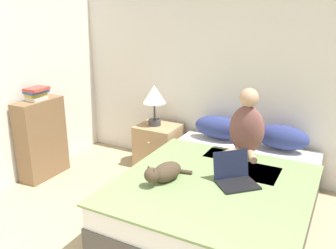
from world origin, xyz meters
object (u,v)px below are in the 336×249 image
Objects in this scene: laptop_open at (235,177)px; pillow_near at (219,127)px; nightstand at (159,145)px; book_stack_top at (36,93)px; pillow_far at (282,137)px; cat_tabby at (164,172)px; bed at (220,197)px; person_sitting at (247,126)px; table_lamp at (154,97)px; bookshelf at (42,139)px.

pillow_near is at bearing 73.49° from laptop_open.
book_stack_top reaches higher than nightstand.
cat_tabby is at bearing -120.73° from pillow_far.
bed is 0.79m from person_sitting.
nightstand is 1.05× the size of table_lamp.
cat_tabby is 0.61m from laptop_open.
table_lamp is (-0.75, 1.15, 0.33)m from cat_tabby.
bookshelf is (-1.04, -0.89, 0.20)m from nightstand.
person_sitting is 2.30m from book_stack_top.
table_lamp reaches higher than nightstand.
pillow_near is at bearing 28.41° from bookshelf.
bookshelf is (-2.18, -0.68, -0.29)m from person_sitting.
person_sitting is 2.72× the size of book_stack_top.
table_lamp is at bearing 170.73° from person_sitting.
person_sitting is at bearing 17.36° from bookshelf.
laptop_open is at bearing -35.66° from nightstand.
pillow_far reaches higher than nightstand.
bed is 1.01m from pillow_near.
pillow_far is at bearing 3.04° from nightstand.
person_sitting is (-0.30, -0.28, 0.16)m from pillow_far.
pillow_near is at bearing 180.00° from pillow_far.
nightstand is 0.62m from table_lamp.
book_stack_top is at bearing -138.56° from table_lamp.
table_lamp reaches higher than pillow_near.
book_stack_top is (-2.14, -0.10, 0.77)m from bed.
laptop_open is at bearing -100.95° from pillow_far.
bed is 1.53m from table_lamp.
cat_tabby reaches higher than nightstand.
laptop_open is at bearing -0.33° from bookshelf.
laptop_open is 1.75× the size of book_stack_top.
bed is 0.63m from cat_tabby.
pillow_near is 2.26× the size of book_stack_top.
pillow_far reaches higher than cat_tabby.
person_sitting is (0.05, 0.59, 0.52)m from bed.
person_sitting is at bearing -137.04° from pillow_far.
bookshelf is 3.67× the size of book_stack_top.
table_lamp is at bearing -176.58° from pillow_far.
laptop_open is at bearing -34.31° from table_lamp.
pillow_near reaches higher than cat_tabby.
nightstand is at bearing 169.75° from person_sitting.
cat_tabby is at bearing -8.99° from bookshelf.
person_sitting is at bearing 17.35° from book_stack_top.
pillow_near is at bearing 144.47° from person_sitting.
bookshelf reaches higher than laptop_open.
person_sitting reaches higher than nightstand.
person_sitting is 1.30× the size of nightstand.
bookshelf is (-1.79, -0.97, -0.13)m from pillow_near.
laptop_open is at bearing -0.36° from book_stack_top.
person_sitting is 1.37× the size of table_lamp.
bed is 4.48× the size of cat_tabby.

